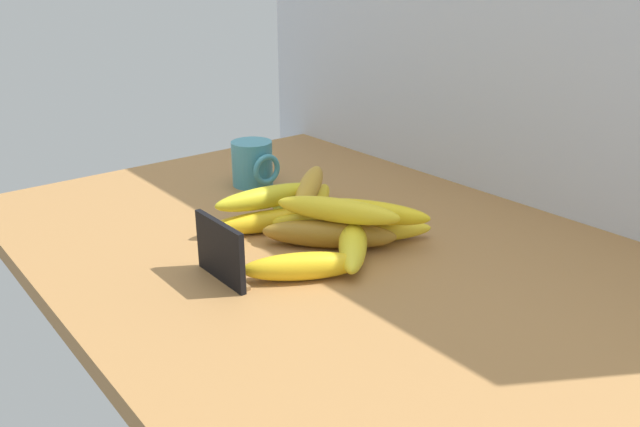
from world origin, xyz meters
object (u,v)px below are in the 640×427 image
at_px(banana_6, 299,211).
at_px(banana_9, 367,212).
at_px(banana_5, 370,232).
at_px(banana_0, 314,204).
at_px(chalkboard_sign, 221,253).
at_px(banana_11, 269,197).
at_px(banana_4, 327,235).
at_px(coffee_mug, 253,164).
at_px(banana_7, 332,226).
at_px(banana_3, 272,221).
at_px(banana_1, 303,266).
at_px(banana_8, 310,186).
at_px(banana_2, 353,241).
at_px(banana_10, 337,210).

relative_size(banana_6, banana_9, 0.80).
bearing_deg(banana_5, banana_0, 177.09).
bearing_deg(chalkboard_sign, banana_5, 81.66).
bearing_deg(banana_11, banana_4, 11.34).
bearing_deg(coffee_mug, banana_7, -8.32).
bearing_deg(banana_6, banana_7, 5.97).
bearing_deg(banana_11, banana_7, 30.77).
xyz_separation_m(chalkboard_sign, banana_11, (-0.11, 0.15, 0.01)).
bearing_deg(banana_6, banana_4, -12.76).
relative_size(banana_4, banana_7, 1.03).
distance_m(coffee_mug, banana_3, 0.23).
xyz_separation_m(banana_0, banana_11, (0.00, -0.09, 0.03)).
distance_m(banana_1, banana_9, 0.15).
relative_size(banana_8, banana_9, 1.02).
xyz_separation_m(coffee_mug, banana_2, (0.35, -0.06, -0.02)).
distance_m(banana_3, banana_10, 0.13).
height_order(coffee_mug, banana_10, coffee_mug).
distance_m(banana_2, banana_8, 0.16).
relative_size(banana_10, banana_11, 1.05).
height_order(banana_4, banana_10, banana_10).
height_order(banana_2, banana_5, banana_2).
bearing_deg(coffee_mug, banana_4, -13.17).
xyz_separation_m(banana_3, banana_6, (0.00, 0.05, 0.00)).
bearing_deg(banana_8, banana_6, -67.91).
xyz_separation_m(banana_4, banana_7, (-0.03, 0.03, -0.00)).
bearing_deg(banana_1, banana_0, 138.12).
xyz_separation_m(banana_5, banana_10, (-0.02, -0.05, 0.04)).
bearing_deg(banana_4, banana_9, 68.75).
distance_m(banana_3, banana_8, 0.09).
relative_size(banana_1, banana_2, 0.83).
xyz_separation_m(banana_9, banana_10, (-0.01, -0.05, 0.01)).
bearing_deg(banana_3, banana_7, 37.29).
bearing_deg(banana_6, banana_8, 112.09).
distance_m(coffee_mug, banana_10, 0.32).
bearing_deg(banana_7, banana_8, 163.97).
distance_m(banana_6, banana_7, 0.08).
distance_m(banana_6, banana_8, 0.05).
relative_size(banana_4, banana_11, 1.11).
bearing_deg(banana_7, banana_0, 157.75).
height_order(banana_1, banana_6, banana_6).
bearing_deg(banana_10, banana_7, 149.79).
xyz_separation_m(banana_6, banana_11, (-0.02, -0.05, 0.03)).
relative_size(banana_0, banana_1, 1.12).
bearing_deg(banana_7, banana_6, -174.03).
distance_m(banana_3, banana_9, 0.16).
bearing_deg(chalkboard_sign, banana_8, 114.77).
distance_m(banana_6, banana_11, 0.06).
relative_size(chalkboard_sign, banana_6, 0.72).
height_order(banana_8, banana_9, banana_8).
distance_m(banana_8, banana_11, 0.08).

